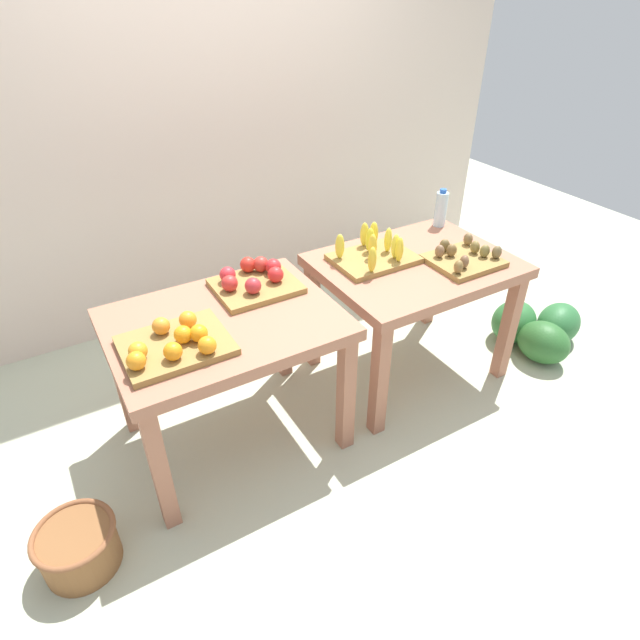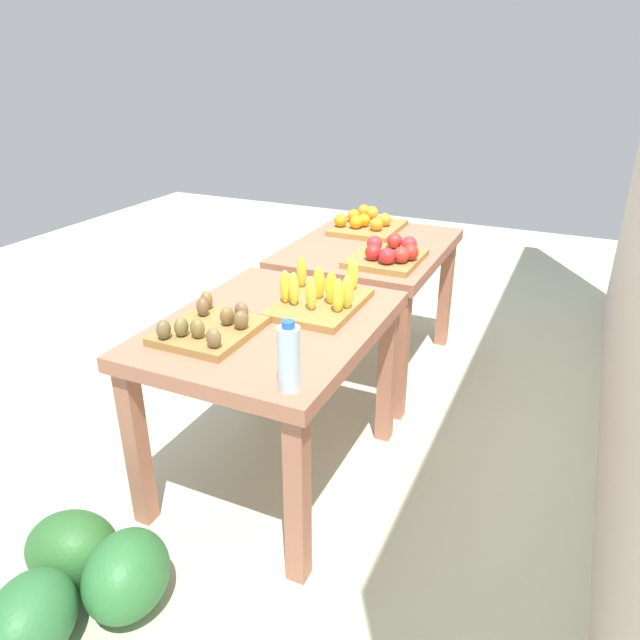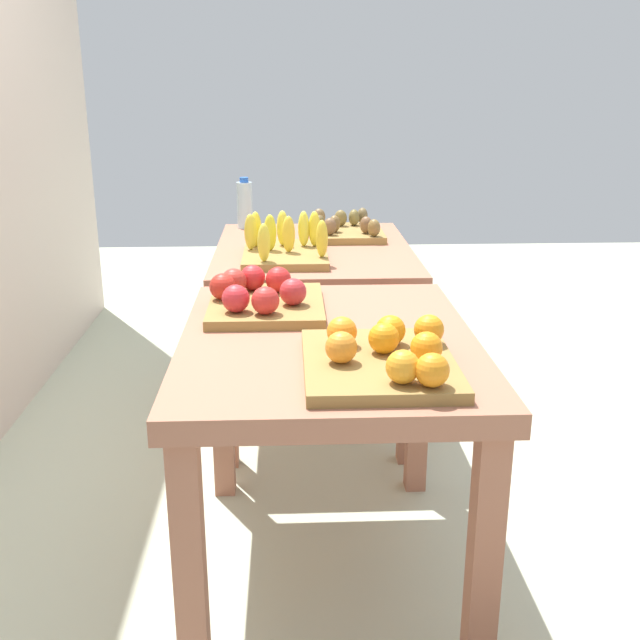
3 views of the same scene
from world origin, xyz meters
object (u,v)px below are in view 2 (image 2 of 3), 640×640
object	(u,v)px
kiwi_bin	(209,327)
display_table_right	(272,346)
orange_bin	(366,224)
water_bottle	(289,358)
apple_bin	(389,254)
banana_crate	(320,297)
display_table_left	(369,263)
watermelon_pile	(79,579)
wicker_basket	(362,290)

from	to	relation	value
kiwi_bin	display_table_right	bearing A→B (deg)	144.53
display_table_right	orange_bin	distance (m)	1.39
orange_bin	water_bottle	bearing A→B (deg)	13.21
apple_bin	banana_crate	world-z (taller)	banana_crate
display_table_left	kiwi_bin	world-z (taller)	kiwi_bin
display_table_left	banana_crate	bearing A→B (deg)	7.34
apple_bin	water_bottle	world-z (taller)	water_bottle
orange_bin	watermelon_pile	distance (m)	2.36
display_table_left	orange_bin	distance (m)	0.32
display_table_right	wicker_basket	xyz separation A→B (m)	(-1.96, -0.35, -0.52)
banana_crate	water_bottle	world-z (taller)	water_bottle
apple_bin	watermelon_pile	bearing A→B (deg)	-14.05
apple_bin	kiwi_bin	bearing A→B (deg)	-17.24
wicker_basket	apple_bin	bearing A→B (deg)	26.45
watermelon_pile	water_bottle	bearing A→B (deg)	129.56
kiwi_bin	watermelon_pile	size ratio (longest dim) A/B	0.56
display_table_right	banana_crate	size ratio (longest dim) A/B	2.36
display_table_right	kiwi_bin	distance (m)	0.29
orange_bin	wicker_basket	distance (m)	0.91
display_table_left	banana_crate	world-z (taller)	banana_crate
banana_crate	kiwi_bin	size ratio (longest dim) A/B	1.22
apple_bin	kiwi_bin	xyz separation A→B (m)	(1.08, -0.34, -0.01)
display_table_left	watermelon_pile	bearing A→B (deg)	-7.15
display_table_right	orange_bin	bearing A→B (deg)	-174.97
orange_bin	banana_crate	bearing A→B (deg)	11.50
display_table_left	wicker_basket	world-z (taller)	display_table_left
wicker_basket	kiwi_bin	bearing A→B (deg)	5.37
watermelon_pile	banana_crate	bearing A→B (deg)	161.11
banana_crate	wicker_basket	distance (m)	1.95
kiwi_bin	watermelon_pile	distance (m)	0.94
wicker_basket	display_table_left	bearing A→B (deg)	22.65
water_bottle	wicker_basket	bearing A→B (deg)	-164.70
display_table_left	apple_bin	bearing A→B (deg)	37.69
apple_bin	wicker_basket	bearing A→B (deg)	-153.55
display_table_right	water_bottle	world-z (taller)	water_bottle
display_table_left	water_bottle	world-z (taller)	water_bottle
watermelon_pile	wicker_basket	bearing A→B (deg)	-178.01
display_table_left	water_bottle	bearing A→B (deg)	11.06
display_table_right	watermelon_pile	distance (m)	1.05
banana_crate	wicker_basket	world-z (taller)	banana_crate
display_table_right	kiwi_bin	world-z (taller)	kiwi_bin
kiwi_bin	watermelon_pile	world-z (taller)	kiwi_bin
apple_bin	banana_crate	distance (m)	0.68
display_table_left	wicker_basket	size ratio (longest dim) A/B	3.15
banana_crate	orange_bin	bearing A→B (deg)	-168.50
water_bottle	display_table_left	bearing A→B (deg)	-168.94
display_table_right	banana_crate	distance (m)	0.28
display_table_right	water_bottle	distance (m)	0.57
kiwi_bin	orange_bin	bearing A→B (deg)	179.08
orange_bin	water_bottle	world-z (taller)	water_bottle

